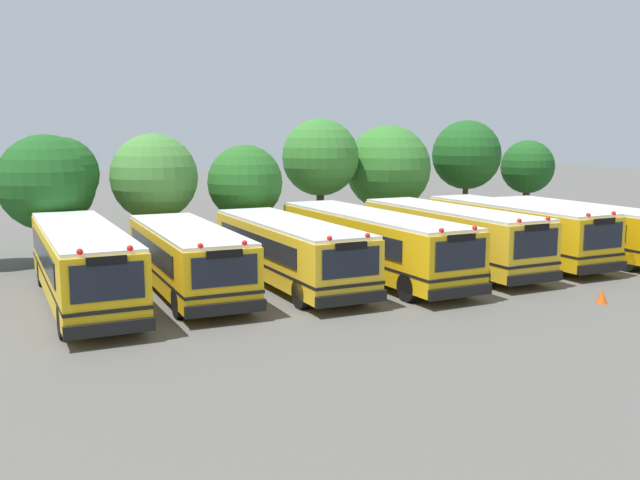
# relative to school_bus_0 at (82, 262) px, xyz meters

# --- Properties ---
(ground_plane) EXTENTS (160.00, 160.00, 0.00)m
(ground_plane) POSITION_rel_school_bus_0_xyz_m (11.16, 0.03, -1.44)
(ground_plane) COLOR #595651
(school_bus_0) EXTENTS (2.47, 11.09, 2.73)m
(school_bus_0) POSITION_rel_school_bus_0_xyz_m (0.00, 0.00, 0.00)
(school_bus_0) COLOR yellow
(school_bus_0) RESTS_ON ground_plane
(school_bus_1) EXTENTS (2.71, 9.59, 2.54)m
(school_bus_1) POSITION_rel_school_bus_0_xyz_m (3.61, -0.02, -0.10)
(school_bus_1) COLOR yellow
(school_bus_1) RESTS_ON ground_plane
(school_bus_2) EXTENTS (2.60, 10.21, 2.57)m
(school_bus_2) POSITION_rel_school_bus_0_xyz_m (7.45, -0.20, -0.08)
(school_bus_2) COLOR yellow
(school_bus_2) RESTS_ON ground_plane
(school_bus_3) EXTENTS (2.85, 11.72, 2.68)m
(school_bus_3) POSITION_rel_school_bus_0_xyz_m (11.04, -0.13, -0.02)
(school_bus_3) COLOR yellow
(school_bus_3) RESTS_ON ground_plane
(school_bus_4) EXTENTS (2.69, 10.41, 2.72)m
(school_bus_4) POSITION_rel_school_bus_0_xyz_m (14.92, -0.11, -0.00)
(school_bus_4) COLOR yellow
(school_bus_4) RESTS_ON ground_plane
(school_bus_5) EXTENTS (2.60, 10.23, 2.70)m
(school_bus_5) POSITION_rel_school_bus_0_xyz_m (18.66, 0.20, -0.02)
(school_bus_5) COLOR yellow
(school_bus_5) RESTS_ON ground_plane
(school_bus_6) EXTENTS (2.56, 10.39, 2.52)m
(school_bus_6) POSITION_rel_school_bus_0_xyz_m (22.30, -0.16, -0.11)
(school_bus_6) COLOR #EAA80C
(school_bus_6) RESTS_ON ground_plane
(tree_1) EXTENTS (4.22, 4.05, 5.68)m
(tree_1) POSITION_rel_school_bus_0_xyz_m (-0.24, 7.29, 2.32)
(tree_1) COLOR #4C3823
(tree_1) RESTS_ON ground_plane
(tree_2) EXTENTS (3.87, 3.87, 5.70)m
(tree_2) POSITION_rel_school_bus_0_xyz_m (3.98, 7.12, 2.37)
(tree_2) COLOR #4C3823
(tree_2) RESTS_ON ground_plane
(tree_3) EXTENTS (3.51, 3.51, 5.18)m
(tree_3) POSITION_rel_school_bus_0_xyz_m (8.28, 6.83, 2.04)
(tree_3) COLOR #4C3823
(tree_3) RESTS_ON ground_plane
(tree_4) EXTENTS (3.96, 3.96, 6.45)m
(tree_4) POSITION_rel_school_bus_0_xyz_m (13.00, 8.47, 2.98)
(tree_4) COLOR #4C3823
(tree_4) RESTS_ON ground_plane
(tree_5) EXTENTS (4.68, 4.63, 6.12)m
(tree_5) POSITION_rel_school_bus_0_xyz_m (17.33, 8.85, 2.44)
(tree_5) COLOR #4C3823
(tree_5) RESTS_ON ground_plane
(tree_6) EXTENTS (3.97, 3.97, 6.43)m
(tree_6) POSITION_rel_school_bus_0_xyz_m (22.58, 9.09, 3.01)
(tree_6) COLOR #4C3823
(tree_6) RESTS_ON ground_plane
(tree_7) EXTENTS (3.20, 3.20, 5.27)m
(tree_7) POSITION_rel_school_bus_0_xyz_m (26.90, 8.89, 2.21)
(tree_7) COLOR #4C3823
(tree_7) RESTS_ON ground_plane
(traffic_cone) EXTENTS (0.38, 0.38, 0.50)m
(traffic_cone) POSITION_rel_school_bus_0_xyz_m (15.91, -7.47, -1.19)
(traffic_cone) COLOR #EA5914
(traffic_cone) RESTS_ON ground_plane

